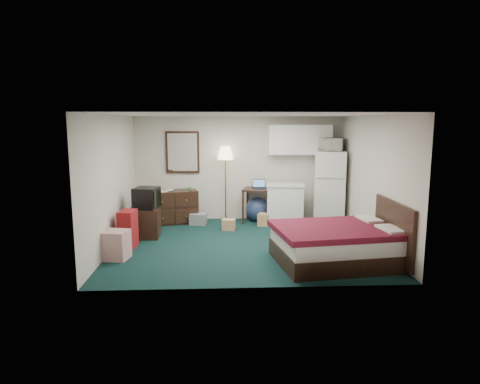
{
  "coord_description": "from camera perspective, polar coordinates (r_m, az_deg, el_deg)",
  "views": [
    {
      "loc": [
        -0.48,
        -8.1,
        2.37
      ],
      "look_at": [
        -0.08,
        0.1,
        1.02
      ],
      "focal_mm": 32.0,
      "sensor_mm": 36.0,
      "label": 1
    }
  ],
  "objects": [
    {
      "name": "ceiling",
      "position": [
        8.12,
        0.58,
        10.26
      ],
      "size": [
        5.0,
        4.5,
        0.01
      ],
      "primitive_type": "cube",
      "color": "silver",
      "rests_on": "walls"
    },
    {
      "name": "cardboard_box_b",
      "position": [
        9.9,
        3.16,
        -3.68
      ],
      "size": [
        0.31,
        0.34,
        0.28
      ],
      "primitive_type": null,
      "rotation": [
        0.0,
        0.0,
        -0.32
      ],
      "color": "tan",
      "rests_on": "floor"
    },
    {
      "name": "upper_cabinets",
      "position": [
        10.37,
        7.96,
        6.93
      ],
      "size": [
        1.5,
        0.35,
        0.7
      ],
      "primitive_type": null,
      "color": "white",
      "rests_on": "walls"
    },
    {
      "name": "exercise_ball",
      "position": [
        10.31,
        2.39,
        -2.29
      ],
      "size": [
        0.74,
        0.74,
        0.58
      ],
      "primitive_type": "sphere",
      "rotation": [
        0.0,
        0.0,
        -0.34
      ],
      "color": "navy",
      "rests_on": "floor"
    },
    {
      "name": "mug",
      "position": [
        10.08,
        -6.58,
        0.49
      ],
      "size": [
        0.14,
        0.12,
        0.11
      ],
      "primitive_type": "imported",
      "rotation": [
        0.0,
        0.0,
        0.32
      ],
      "color": "#54974D",
      "rests_on": "dresser"
    },
    {
      "name": "bed",
      "position": [
        7.45,
        12.64,
        -6.93
      ],
      "size": [
        2.13,
        1.76,
        0.62
      ],
      "primitive_type": null,
      "rotation": [
        0.0,
        0.0,
        0.14
      ],
      "color": "#400B1B",
      "rests_on": "floor"
    },
    {
      "name": "desk",
      "position": [
        10.19,
        2.3,
        -1.78
      ],
      "size": [
        0.78,
        0.78,
        0.81
      ],
      "primitive_type": null,
      "rotation": [
        0.0,
        0.0,
        -0.25
      ],
      "color": "black",
      "rests_on": "floor"
    },
    {
      "name": "walls",
      "position": [
        8.19,
        0.56,
        1.49
      ],
      "size": [
        5.01,
        4.51,
        2.5
      ],
      "color": "silver",
      "rests_on": "floor"
    },
    {
      "name": "floor",
      "position": [
        8.45,
        0.55,
        -6.93
      ],
      "size": [
        5.0,
        4.5,
        0.01
      ],
      "primitive_type": "cube",
      "color": "black",
      "rests_on": "ground"
    },
    {
      "name": "fridge",
      "position": [
        10.28,
        11.91,
        0.64
      ],
      "size": [
        0.86,
        0.86,
        1.7
      ],
      "primitive_type": null,
      "rotation": [
        0.0,
        0.0,
        -0.26
      ],
      "color": "white",
      "rests_on": "floor"
    },
    {
      "name": "floor_lamp",
      "position": [
        10.26,
        -1.94,
        1.07
      ],
      "size": [
        0.45,
        0.45,
        1.79
      ],
      "primitive_type": null,
      "rotation": [
        0.0,
        0.0,
        -0.17
      ],
      "color": "gold",
      "rests_on": "floor"
    },
    {
      "name": "book_b",
      "position": [
        10.17,
        -9.87,
        0.84
      ],
      "size": [
        0.18,
        0.04,
        0.24
      ],
      "primitive_type": "imported",
      "rotation": [
        0.0,
        0.0,
        -0.1
      ],
      "color": "tan",
      "rests_on": "dresser"
    },
    {
      "name": "file_bin",
      "position": [
        10.03,
        -5.61,
        -3.61
      ],
      "size": [
        0.41,
        0.34,
        0.26
      ],
      "primitive_type": null,
      "rotation": [
        0.0,
        0.0,
        -0.19
      ],
      "color": "gray",
      "rests_on": "floor"
    },
    {
      "name": "mirror",
      "position": [
        10.38,
        -7.66,
        5.28
      ],
      "size": [
        0.8,
        0.06,
        1.0
      ],
      "primitive_type": null,
      "color": "white",
      "rests_on": "walls"
    },
    {
      "name": "headboard",
      "position": [
        7.71,
        19.77,
        -4.87
      ],
      "size": [
        0.06,
        1.56,
        1.0
      ],
      "primitive_type": null,
      "color": "black",
      "rests_on": "walls"
    },
    {
      "name": "retail_box",
      "position": [
        7.79,
        -16.18,
        -6.8
      ],
      "size": [
        0.47,
        0.47,
        0.5
      ],
      "primitive_type": null,
      "rotation": [
        0.0,
        0.0,
        -0.19
      ],
      "color": "silver",
      "rests_on": "floor"
    },
    {
      "name": "kitchen_counter",
      "position": [
        10.08,
        6.07,
        -1.68
      ],
      "size": [
        0.91,
        0.75,
        0.9
      ],
      "primitive_type": null,
      "rotation": [
        0.0,
        0.0,
        -0.16
      ],
      "color": "white",
      "rests_on": "floor"
    },
    {
      "name": "tv_stand",
      "position": [
        9.13,
        -12.58,
        -3.98
      ],
      "size": [
        0.62,
        0.67,
        0.6
      ],
      "primitive_type": null,
      "rotation": [
        0.0,
        0.0,
        0.02
      ],
      "color": "black",
      "rests_on": "floor"
    },
    {
      "name": "book_a",
      "position": [
        10.02,
        -10.59,
        0.71
      ],
      "size": [
        0.18,
        0.04,
        0.24
      ],
      "primitive_type": "imported",
      "rotation": [
        0.0,
        0.0,
        0.11
      ],
      "color": "tan",
      "rests_on": "dresser"
    },
    {
      "name": "cardboard_box_a",
      "position": [
        9.5,
        -1.51,
        -4.36
      ],
      "size": [
        0.32,
        0.28,
        0.24
      ],
      "primitive_type": null,
      "rotation": [
        0.0,
        0.0,
        -0.18
      ],
      "color": "tan",
      "rests_on": "floor"
    },
    {
      "name": "microwave",
      "position": [
        10.22,
        12.03,
        6.42
      ],
      "size": [
        0.62,
        0.47,
        0.37
      ],
      "primitive_type": "imported",
      "rotation": [
        0.0,
        0.0,
        -0.34
      ],
      "color": "white",
      "rests_on": "fridge"
    },
    {
      "name": "suitcase",
      "position": [
        8.41,
        -14.73,
        -4.81
      ],
      "size": [
        0.32,
        0.47,
        0.72
      ],
      "primitive_type": null,
      "rotation": [
        0.0,
        0.0,
        -0.12
      ],
      "color": "maroon",
      "rests_on": "floor"
    },
    {
      "name": "laptop",
      "position": [
        10.09,
        2.54,
        1.03
      ],
      "size": [
        0.32,
        0.27,
        0.21
      ],
      "primitive_type": null,
      "rotation": [
        0.0,
        0.0,
        -0.09
      ],
      "color": "black",
      "rests_on": "desk"
    },
    {
      "name": "crt_tv",
      "position": [
        9.01,
        -12.35,
        -0.78
      ],
      "size": [
        0.57,
        0.6,
        0.43
      ],
      "primitive_type": null,
      "rotation": [
        0.0,
        0.0,
        -0.21
      ],
      "color": "black",
      "rests_on": "tv_stand"
    },
    {
      "name": "dresser",
      "position": [
        10.21,
        -8.93,
        -1.98
      ],
      "size": [
        1.23,
        0.78,
        0.77
      ],
      "primitive_type": null,
      "rotation": [
        0.0,
        0.0,
        0.25
      ],
      "color": "black",
      "rests_on": "floor"
    }
  ]
}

